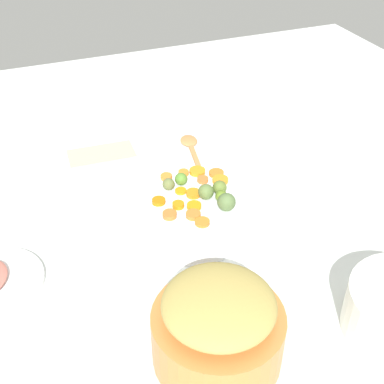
% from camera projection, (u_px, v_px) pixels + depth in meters
% --- Properties ---
extents(tabletop, '(2.40, 2.40, 0.02)m').
position_uv_depth(tabletop, '(200.00, 233.00, 1.28)').
color(tabletop, silver).
rests_on(tabletop, ground).
extents(serving_bowl_carrots, '(0.26, 0.26, 0.10)m').
position_uv_depth(serving_bowl_carrots, '(192.00, 213.00, 1.24)').
color(serving_bowl_carrots, white).
rests_on(serving_bowl_carrots, tabletop).
extents(metal_pot, '(0.24, 0.24, 0.11)m').
position_uv_depth(metal_pot, '(218.00, 336.00, 0.94)').
color(metal_pot, '#CB7939').
rests_on(metal_pot, tabletop).
extents(stuffing_mound, '(0.20, 0.20, 0.06)m').
position_uv_depth(stuffing_mound, '(219.00, 305.00, 0.89)').
color(stuffing_mound, '#A9954C').
rests_on(stuffing_mound, metal_pot).
extents(carrot_slice_0, '(0.03, 0.03, 0.01)m').
position_uv_depth(carrot_slice_0, '(178.00, 205.00, 1.17)').
color(carrot_slice_0, orange).
rests_on(carrot_slice_0, serving_bowl_carrots).
extents(carrot_slice_1, '(0.05, 0.05, 0.01)m').
position_uv_depth(carrot_slice_1, '(220.00, 180.00, 1.25)').
color(carrot_slice_1, orange).
rests_on(carrot_slice_1, serving_bowl_carrots).
extents(carrot_slice_2, '(0.04, 0.04, 0.01)m').
position_uv_depth(carrot_slice_2, '(159.00, 201.00, 1.19)').
color(carrot_slice_2, orange).
rests_on(carrot_slice_2, serving_bowl_carrots).
extents(carrot_slice_3, '(0.03, 0.03, 0.01)m').
position_uv_depth(carrot_slice_3, '(183.00, 173.00, 1.28)').
color(carrot_slice_3, orange).
rests_on(carrot_slice_3, serving_bowl_carrots).
extents(carrot_slice_4, '(0.04, 0.04, 0.01)m').
position_uv_depth(carrot_slice_4, '(193.00, 215.00, 1.14)').
color(carrot_slice_4, orange).
rests_on(carrot_slice_4, serving_bowl_carrots).
extents(carrot_slice_5, '(0.03, 0.03, 0.01)m').
position_uv_depth(carrot_slice_5, '(166.00, 177.00, 1.26)').
color(carrot_slice_5, orange).
rests_on(carrot_slice_5, serving_bowl_carrots).
extents(carrot_slice_6, '(0.06, 0.06, 0.01)m').
position_uv_depth(carrot_slice_6, '(197.00, 171.00, 1.28)').
color(carrot_slice_6, orange).
rests_on(carrot_slice_6, serving_bowl_carrots).
extents(carrot_slice_7, '(0.04, 0.04, 0.01)m').
position_uv_depth(carrot_slice_7, '(202.00, 222.00, 1.12)').
color(carrot_slice_7, orange).
rests_on(carrot_slice_7, serving_bowl_carrots).
extents(carrot_slice_8, '(0.04, 0.04, 0.01)m').
position_uv_depth(carrot_slice_8, '(181.00, 191.00, 1.22)').
color(carrot_slice_8, orange).
rests_on(carrot_slice_8, serving_bowl_carrots).
extents(carrot_slice_9, '(0.05, 0.05, 0.01)m').
position_uv_depth(carrot_slice_9, '(194.00, 206.00, 1.17)').
color(carrot_slice_9, orange).
rests_on(carrot_slice_9, serving_bowl_carrots).
extents(carrot_slice_10, '(0.04, 0.04, 0.01)m').
position_uv_depth(carrot_slice_10, '(203.00, 180.00, 1.25)').
color(carrot_slice_10, orange).
rests_on(carrot_slice_10, serving_bowl_carrots).
extents(carrot_slice_11, '(0.04, 0.04, 0.01)m').
position_uv_depth(carrot_slice_11, '(193.00, 193.00, 1.21)').
color(carrot_slice_11, orange).
rests_on(carrot_slice_11, serving_bowl_carrots).
extents(carrot_slice_12, '(0.04, 0.04, 0.01)m').
position_uv_depth(carrot_slice_12, '(216.00, 173.00, 1.28)').
color(carrot_slice_12, orange).
rests_on(carrot_slice_12, serving_bowl_carrots).
extents(carrot_slice_13, '(0.04, 0.04, 0.01)m').
position_uv_depth(carrot_slice_13, '(170.00, 215.00, 1.14)').
color(carrot_slice_13, orange).
rests_on(carrot_slice_13, serving_bowl_carrots).
extents(brussels_sprout_0, '(0.03, 0.03, 0.03)m').
position_uv_depth(brussels_sprout_0, '(181.00, 179.00, 1.24)').
color(brussels_sprout_0, '#52812E').
rests_on(brussels_sprout_0, serving_bowl_carrots).
extents(brussels_sprout_1, '(0.04, 0.04, 0.04)m').
position_uv_depth(brussels_sprout_1, '(206.00, 192.00, 1.19)').
color(brussels_sprout_1, '#566E37').
rests_on(brussels_sprout_1, serving_bowl_carrots).
extents(brussels_sprout_2, '(0.03, 0.03, 0.03)m').
position_uv_depth(brussels_sprout_2, '(221.00, 196.00, 1.18)').
color(brussels_sprout_2, '#597724').
rests_on(brussels_sprout_2, serving_bowl_carrots).
extents(brussels_sprout_3, '(0.03, 0.03, 0.03)m').
position_uv_depth(brussels_sprout_3, '(168.00, 184.00, 1.22)').
color(brussels_sprout_3, '#606C39').
rests_on(brussels_sprout_3, serving_bowl_carrots).
extents(brussels_sprout_4, '(0.04, 0.04, 0.04)m').
position_uv_depth(brussels_sprout_4, '(227.00, 202.00, 1.16)').
color(brussels_sprout_4, '#536C3D').
rests_on(brussels_sprout_4, serving_bowl_carrots).
extents(brussels_sprout_5, '(0.03, 0.03, 0.03)m').
position_uv_depth(brussels_sprout_5, '(220.00, 187.00, 1.21)').
color(brussels_sprout_5, '#5B702D').
rests_on(brussels_sprout_5, serving_bowl_carrots).
extents(wooden_spoon, '(0.09, 0.31, 0.01)m').
position_uv_depth(wooden_spoon, '(193.00, 151.00, 1.56)').
color(wooden_spoon, '#BE8047').
rests_on(wooden_spoon, tabletop).
extents(dish_towel, '(0.20, 0.11, 0.01)m').
position_uv_depth(dish_towel, '(101.00, 154.00, 1.55)').
color(dish_towel, '#C4B191').
rests_on(dish_towel, tabletop).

